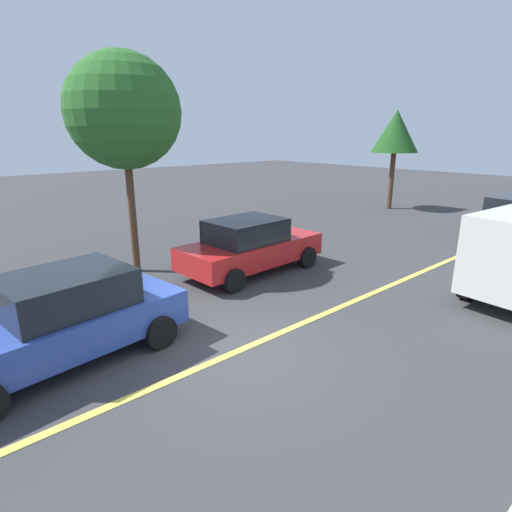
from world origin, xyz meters
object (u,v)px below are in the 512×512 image
(car_blue_far_lane, at_px, (61,318))
(tree_centre_verge, at_px, (124,112))
(tree_left_verge, at_px, (396,132))
(car_red_crossing, at_px, (250,245))

(car_blue_far_lane, relative_size, tree_centre_verge, 0.75)
(tree_centre_verge, bearing_deg, tree_left_verge, 3.20)
(tree_centre_verge, bearing_deg, car_red_crossing, -42.83)
(car_blue_far_lane, bearing_deg, tree_centre_verge, 49.71)
(car_blue_far_lane, xyz_separation_m, tree_left_verge, (18.32, 4.67, 3.17))
(car_red_crossing, xyz_separation_m, tree_centre_verge, (-2.47, 2.29, 3.68))
(car_red_crossing, bearing_deg, tree_centre_verge, 137.17)
(car_blue_far_lane, distance_m, tree_left_verge, 19.17)
(tree_left_verge, xyz_separation_m, tree_centre_verge, (-15.08, -0.84, 0.50))
(car_red_crossing, distance_m, tree_centre_verge, 4.98)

